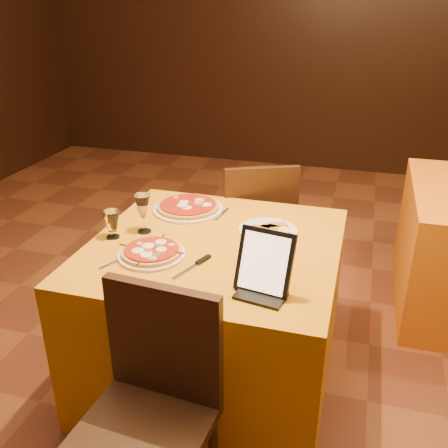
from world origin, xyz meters
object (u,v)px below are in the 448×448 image
(pizza_near, at_px, (152,253))
(water_glass, at_px, (112,225))
(chair_main_far, at_px, (254,228))
(pizza_far, at_px, (188,208))
(main_table, at_px, (215,313))
(tablet, at_px, (265,262))
(chair_main_near, at_px, (141,433))
(wine_glass, at_px, (143,213))

(pizza_near, xyz_separation_m, water_glass, (-0.24, 0.12, 0.05))
(chair_main_far, xyz_separation_m, pizza_far, (-0.24, -0.49, 0.31))
(main_table, xyz_separation_m, pizza_far, (-0.24, 0.32, 0.39))
(chair_main_far, xyz_separation_m, tablet, (0.29, -1.13, 0.41))
(chair_main_far, xyz_separation_m, water_glass, (-0.46, -0.88, 0.36))
(main_table, distance_m, pizza_far, 0.56)
(chair_main_near, bearing_deg, tablet, 64.73)
(chair_main_far, relative_size, water_glass, 7.00)
(chair_main_near, height_order, water_glass, chair_main_near)
(main_table, height_order, chair_main_far, chair_main_far)
(chair_main_far, distance_m, tablet, 1.24)
(water_glass, bearing_deg, chair_main_far, 62.29)
(pizza_far, height_order, wine_glass, wine_glass)
(wine_glass, bearing_deg, pizza_near, -58.38)
(chair_main_near, bearing_deg, water_glass, 126.16)
(pizza_far, bearing_deg, wine_glass, -110.13)
(tablet, bearing_deg, chair_main_far, 114.30)
(chair_main_near, bearing_deg, pizza_near, 113.73)
(chair_main_far, relative_size, pizza_far, 2.52)
(pizza_near, height_order, pizza_far, same)
(main_table, bearing_deg, chair_main_far, 90.00)
(main_table, xyz_separation_m, chair_main_far, (0.00, 0.81, 0.08))
(chair_main_near, relative_size, water_glass, 7.00)
(water_glass, bearing_deg, chair_main_near, -58.43)
(pizza_far, bearing_deg, tablet, -50.16)
(chair_main_near, distance_m, chair_main_far, 1.64)
(pizza_near, relative_size, tablet, 1.18)
(pizza_near, distance_m, wine_glass, 0.26)
(main_table, distance_m, chair_main_near, 0.83)
(chair_main_near, bearing_deg, pizza_far, 106.47)
(pizza_near, xyz_separation_m, tablet, (0.51, -0.13, 0.10))
(chair_main_near, distance_m, tablet, 0.72)
(pizza_far, bearing_deg, chair_main_far, 63.77)
(main_table, distance_m, tablet, 0.66)
(main_table, bearing_deg, chair_main_near, -90.00)
(main_table, xyz_separation_m, tablet, (0.29, -0.32, 0.49))
(wine_glass, height_order, water_glass, wine_glass)
(wine_glass, distance_m, tablet, 0.73)
(chair_main_near, relative_size, chair_main_far, 1.00)
(main_table, relative_size, water_glass, 8.46)
(chair_main_far, bearing_deg, tablet, 80.45)
(main_table, relative_size, tablet, 4.51)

